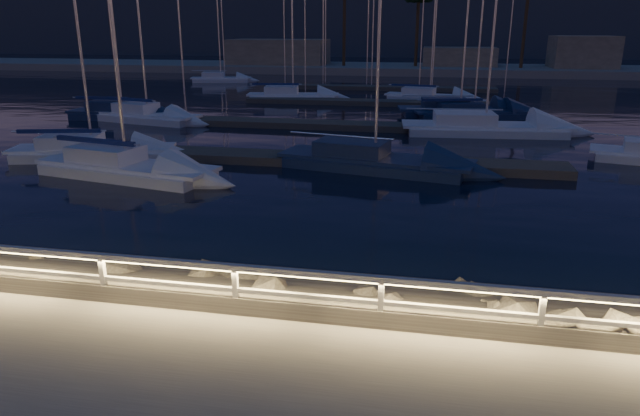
# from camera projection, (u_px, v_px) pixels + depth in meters

# --- Properties ---
(ground) EXTENTS (400.00, 400.00, 0.00)m
(ground) POSITION_uv_depth(u_px,v_px,m) (192.00, 307.00, 12.09)
(ground) COLOR #9C988D
(ground) RESTS_ON ground
(harbor_water) EXTENTS (400.00, 440.00, 0.60)m
(harbor_water) POSITION_uv_depth(u_px,v_px,m) (365.00, 122.00, 41.57)
(harbor_water) COLOR black
(harbor_water) RESTS_ON ground
(guard_rail) EXTENTS (44.11, 0.12, 1.06)m
(guard_rail) POSITION_uv_depth(u_px,v_px,m) (186.00, 273.00, 11.87)
(guard_rail) COLOR silver
(guard_rail) RESTS_ON ground
(riprap) EXTENTS (22.35, 2.69, 1.35)m
(riprap) POSITION_uv_depth(u_px,v_px,m) (382.00, 300.00, 12.91)
(riprap) COLOR slate
(riprap) RESTS_ON ground
(floating_docks) EXTENTS (22.00, 36.00, 0.40)m
(floating_docks) POSITION_uv_depth(u_px,v_px,m) (368.00, 112.00, 42.59)
(floating_docks) COLOR #5F584F
(floating_docks) RESTS_ON ground
(far_shore) EXTENTS (160.00, 14.00, 5.20)m
(far_shore) POSITION_uv_depth(u_px,v_px,m) (400.00, 66.00, 81.24)
(far_shore) COLOR #9C988D
(far_shore) RESTS_ON ground
(palm_center) EXTENTS (3.00, 3.00, 9.70)m
(palm_center) POSITION_uv_depth(u_px,v_px,m) (418.00, 3.00, 77.29)
(palm_center) COLOR #4F3F25
(palm_center) RESTS_ON ground
(distant_hills) EXTENTS (230.00, 37.50, 18.00)m
(distant_hills) POSITION_uv_depth(u_px,v_px,m) (326.00, 31.00, 139.69)
(distant_hills) COLOR #313B4C
(distant_hills) RESTS_ON ground
(sailboat_a) EXTENTS (8.02, 3.98, 13.24)m
(sailboat_a) POSITION_uv_depth(u_px,v_px,m) (145.00, 115.00, 39.22)
(sailboat_a) COLOR white
(sailboat_a) RESTS_ON ground
(sailboat_b) EXTENTS (8.66, 4.06, 14.24)m
(sailboat_b) POSITION_uv_depth(u_px,v_px,m) (122.00, 166.00, 24.95)
(sailboat_b) COLOR white
(sailboat_b) RESTS_ON ground
(sailboat_c) EXTENTS (9.18, 4.31, 15.03)m
(sailboat_c) POSITION_uv_depth(u_px,v_px,m) (370.00, 159.00, 26.24)
(sailboat_c) COLOR navy
(sailboat_c) RESTS_ON ground
(sailboat_e) EXTENTS (7.72, 2.62, 13.05)m
(sailboat_e) POSITION_uv_depth(u_px,v_px,m) (120.00, 113.00, 40.40)
(sailboat_e) COLOR navy
(sailboat_e) RESTS_ON ground
(sailboat_f) EXTENTS (8.12, 4.13, 13.34)m
(sailboat_f) POSITION_uv_depth(u_px,v_px,m) (88.00, 150.00, 28.31)
(sailboat_f) COLOR white
(sailboat_f) RESTS_ON ground
(sailboat_g) EXTENTS (9.25, 4.04, 15.19)m
(sailboat_g) POSITION_uv_depth(u_px,v_px,m) (457.00, 110.00, 41.83)
(sailboat_g) COLOR navy
(sailboat_g) RESTS_ON ground
(sailboat_h) EXTENTS (10.21, 3.93, 16.86)m
(sailboat_h) POSITION_uv_depth(u_px,v_px,m) (481.00, 126.00, 34.72)
(sailboat_h) COLOR white
(sailboat_h) RESTS_ON ground
(sailboat_j) EXTENTS (8.31, 3.63, 13.71)m
(sailboat_j) POSITION_uv_depth(u_px,v_px,m) (291.00, 95.00, 50.67)
(sailboat_j) COLOR white
(sailboat_j) RESTS_ON ground
(sailboat_k) EXTENTS (8.04, 3.64, 13.19)m
(sailboat_k) POSITION_uv_depth(u_px,v_px,m) (427.00, 96.00, 50.51)
(sailboat_k) COLOR white
(sailboat_k) RESTS_ON ground
(sailboat_l) EXTENTS (8.96, 4.80, 14.60)m
(sailboat_l) POSITION_uv_depth(u_px,v_px,m) (471.00, 112.00, 40.81)
(sailboat_l) COLOR navy
(sailboat_l) RESTS_ON ground
(sailboat_m) EXTENTS (7.21, 3.55, 11.90)m
(sailboat_m) POSITION_uv_depth(u_px,v_px,m) (219.00, 78.00, 67.24)
(sailboat_m) COLOR white
(sailboat_m) RESTS_ON ground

